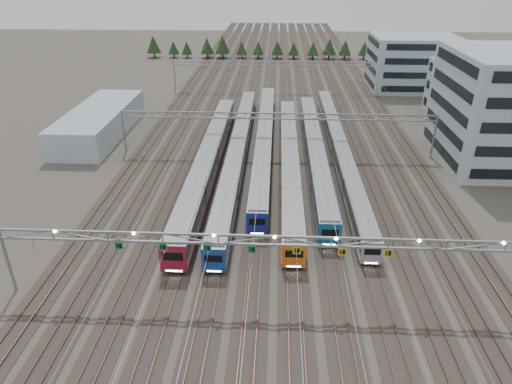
{
  "coord_description": "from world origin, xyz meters",
  "views": [
    {
      "loc": [
        -0.03,
        -37.96,
        32.23
      ],
      "look_at": [
        -2.69,
        17.85,
        3.5
      ],
      "focal_mm": 32.0,
      "sensor_mm": 36.0,
      "label": 1
    }
  ],
  "objects_px": {
    "gantry_far": "(278,67)",
    "train_f": "(339,147)",
    "gantry_mid": "(277,121)",
    "train_c": "(265,139)",
    "train_d": "(289,158)",
    "west_shed": "(100,122)",
    "train_a": "(209,159)",
    "train_e": "(315,150)",
    "depot_bldg_mid": "(468,92)",
    "depot_bldg_south": "(501,108)",
    "depot_bldg_north": "(412,62)",
    "gantry_near": "(274,243)",
    "train_b": "(238,150)"
  },
  "relations": [
    {
      "from": "gantry_near",
      "to": "depot_bldg_south",
      "type": "height_order",
      "value": "depot_bldg_south"
    },
    {
      "from": "train_a",
      "to": "train_f",
      "type": "height_order",
      "value": "train_a"
    },
    {
      "from": "train_f",
      "to": "gantry_far",
      "type": "height_order",
      "value": "gantry_far"
    },
    {
      "from": "gantry_near",
      "to": "depot_bldg_north",
      "type": "xyz_separation_m",
      "value": [
        36.43,
        90.41,
        -0.1
      ]
    },
    {
      "from": "gantry_near",
      "to": "gantry_far",
      "type": "height_order",
      "value": "gantry_near"
    },
    {
      "from": "train_d",
      "to": "gantry_mid",
      "type": "relative_size",
      "value": 1.02
    },
    {
      "from": "train_a",
      "to": "west_shed",
      "type": "height_order",
      "value": "west_shed"
    },
    {
      "from": "gantry_mid",
      "to": "depot_bldg_mid",
      "type": "distance_m",
      "value": 47.9
    },
    {
      "from": "train_c",
      "to": "train_d",
      "type": "xyz_separation_m",
      "value": [
        4.5,
        -9.15,
        0.0
      ]
    },
    {
      "from": "train_f",
      "to": "gantry_mid",
      "type": "height_order",
      "value": "gantry_mid"
    },
    {
      "from": "train_c",
      "to": "gantry_far",
      "type": "distance_m",
      "value": 42.79
    },
    {
      "from": "train_c",
      "to": "depot_bldg_north",
      "type": "height_order",
      "value": "depot_bldg_north"
    },
    {
      "from": "train_b",
      "to": "gantry_mid",
      "type": "distance_m",
      "value": 8.66
    },
    {
      "from": "train_e",
      "to": "gantry_near",
      "type": "relative_size",
      "value": 1.0
    },
    {
      "from": "west_shed",
      "to": "train_b",
      "type": "bearing_deg",
      "value": -22.76
    },
    {
      "from": "gantry_far",
      "to": "depot_bldg_mid",
      "type": "distance_m",
      "value": 47.13
    },
    {
      "from": "depot_bldg_mid",
      "to": "depot_bldg_north",
      "type": "height_order",
      "value": "depot_bldg_north"
    },
    {
      "from": "train_d",
      "to": "depot_bldg_north",
      "type": "relative_size",
      "value": 2.61
    },
    {
      "from": "train_f",
      "to": "depot_bldg_mid",
      "type": "distance_m",
      "value": 39.16
    },
    {
      "from": "train_f",
      "to": "gantry_mid",
      "type": "bearing_deg",
      "value": 175.95
    },
    {
      "from": "depot_bldg_south",
      "to": "train_e",
      "type": "bearing_deg",
      "value": -176.4
    },
    {
      "from": "gantry_far",
      "to": "depot_bldg_north",
      "type": "relative_size",
      "value": 2.56
    },
    {
      "from": "depot_bldg_south",
      "to": "train_a",
      "type": "bearing_deg",
      "value": -171.42
    },
    {
      "from": "train_b",
      "to": "depot_bldg_mid",
      "type": "bearing_deg",
      "value": 28.67
    },
    {
      "from": "gantry_far",
      "to": "gantry_mid",
      "type": "bearing_deg",
      "value": -90.0
    },
    {
      "from": "train_d",
      "to": "west_shed",
      "type": "relative_size",
      "value": 1.91
    },
    {
      "from": "train_f",
      "to": "depot_bldg_mid",
      "type": "height_order",
      "value": "depot_bldg_mid"
    },
    {
      "from": "depot_bldg_south",
      "to": "gantry_mid",
      "type": "bearing_deg",
      "value": 179.26
    },
    {
      "from": "gantry_mid",
      "to": "train_a",
      "type": "bearing_deg",
      "value": -144.78
    },
    {
      "from": "train_c",
      "to": "train_d",
      "type": "relative_size",
      "value": 1.08
    },
    {
      "from": "train_f",
      "to": "gantry_far",
      "type": "distance_m",
      "value": 47.37
    },
    {
      "from": "train_d",
      "to": "depot_bldg_north",
      "type": "xyz_separation_m",
      "value": [
        34.14,
        56.95,
        4.91
      ]
    },
    {
      "from": "gantry_far",
      "to": "depot_bldg_south",
      "type": "xyz_separation_m",
      "value": [
        38.11,
        -45.49,
        3.04
      ]
    },
    {
      "from": "train_c",
      "to": "train_e",
      "type": "relative_size",
      "value": 1.1
    },
    {
      "from": "train_c",
      "to": "train_f",
      "type": "bearing_deg",
      "value": -13.66
    },
    {
      "from": "gantry_near",
      "to": "gantry_mid",
      "type": "height_order",
      "value": "gantry_near"
    },
    {
      "from": "train_a",
      "to": "train_c",
      "type": "distance_m",
      "value": 13.78
    },
    {
      "from": "train_a",
      "to": "gantry_near",
      "type": "bearing_deg",
      "value": -70.8
    },
    {
      "from": "gantry_far",
      "to": "train_f",
      "type": "bearing_deg",
      "value": -76.2
    },
    {
      "from": "train_c",
      "to": "train_f",
      "type": "distance_m",
      "value": 13.89
    },
    {
      "from": "train_e",
      "to": "west_shed",
      "type": "xyz_separation_m",
      "value": [
        -42.63,
        11.42,
        0.61
      ]
    },
    {
      "from": "train_e",
      "to": "depot_bldg_south",
      "type": "distance_m",
      "value": 32.28
    },
    {
      "from": "train_a",
      "to": "train_e",
      "type": "height_order",
      "value": "train_a"
    },
    {
      "from": "train_e",
      "to": "train_f",
      "type": "relative_size",
      "value": 0.84
    },
    {
      "from": "train_a",
      "to": "gantry_far",
      "type": "relative_size",
      "value": 1.03
    },
    {
      "from": "gantry_mid",
      "to": "train_f",
      "type": "bearing_deg",
      "value": -4.05
    },
    {
      "from": "train_e",
      "to": "depot_bldg_north",
      "type": "xyz_separation_m",
      "value": [
        29.64,
        52.75,
        4.92
      ]
    },
    {
      "from": "gantry_mid",
      "to": "depot_bldg_south",
      "type": "bearing_deg",
      "value": -0.74
    },
    {
      "from": "train_d",
      "to": "train_c",
      "type": "bearing_deg",
      "value": 116.19
    },
    {
      "from": "depot_bldg_mid",
      "to": "train_c",
      "type": "bearing_deg",
      "value": -154.72
    }
  ]
}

